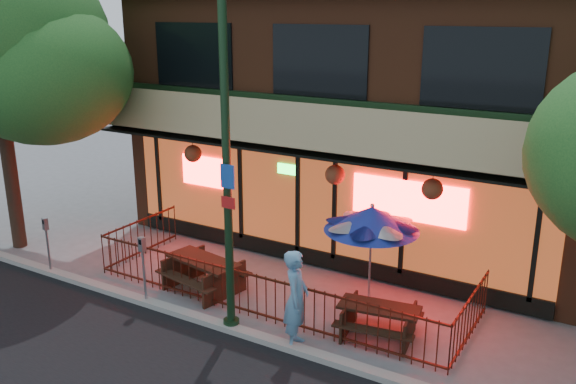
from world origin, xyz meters
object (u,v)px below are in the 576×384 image
at_px(street_light, 227,177).
at_px(patio_umbrella, 372,219).
at_px(picnic_table_left, 203,270).
at_px(parking_meter_far, 47,236).
at_px(pedestrian, 296,299).
at_px(parking_meter_near, 143,259).
at_px(picnic_table_right, 379,317).

relative_size(street_light, patio_umbrella, 3.07).
distance_m(picnic_table_left, parking_meter_far, 3.95).
bearing_deg(pedestrian, parking_meter_near, 72.63).
xyz_separation_m(picnic_table_right, patio_umbrella, (-0.72, 1.20, 1.51)).
height_order(street_light, parking_meter_near, street_light).
bearing_deg(picnic_table_right, parking_meter_far, -170.93).
relative_size(parking_meter_near, parking_meter_far, 1.09).
bearing_deg(parking_meter_far, picnic_table_left, 17.53).
height_order(picnic_table_right, patio_umbrella, patio_umbrella).
bearing_deg(street_light, pedestrian, 4.29).
distance_m(picnic_table_left, pedestrian, 3.18).
xyz_separation_m(picnic_table_right, parking_meter_far, (-7.94, -1.27, 0.52)).
xyz_separation_m(picnic_table_right, parking_meter_near, (-4.86, -1.27, 0.61)).
bearing_deg(parking_meter_far, patio_umbrella, 18.88).
xyz_separation_m(patio_umbrella, parking_meter_far, (-7.21, -2.47, -0.99)).
distance_m(picnic_table_right, pedestrian, 1.72).
bearing_deg(picnic_table_left, parking_meter_far, -162.47).
bearing_deg(street_light, parking_meter_near, -178.00).
distance_m(picnic_table_left, picnic_table_right, 4.20).
distance_m(pedestrian, parking_meter_far, 6.72).
bearing_deg(patio_umbrella, parking_meter_near, -149.18).
distance_m(parking_meter_near, parking_meter_far, 3.08).
bearing_deg(parking_meter_near, picnic_table_left, 60.78).
relative_size(picnic_table_right, parking_meter_near, 1.11).
distance_m(picnic_table_right, parking_meter_near, 5.06).
bearing_deg(patio_umbrella, picnic_table_right, -58.87).
xyz_separation_m(picnic_table_right, pedestrian, (-1.22, -1.08, 0.53)).
distance_m(picnic_table_left, parking_meter_near, 1.46).
bearing_deg(pedestrian, picnic_table_left, 51.25).
bearing_deg(patio_umbrella, picnic_table_left, -159.68).
bearing_deg(parking_meter_far, parking_meter_near, -0.00).
height_order(patio_umbrella, pedestrian, patio_umbrella).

